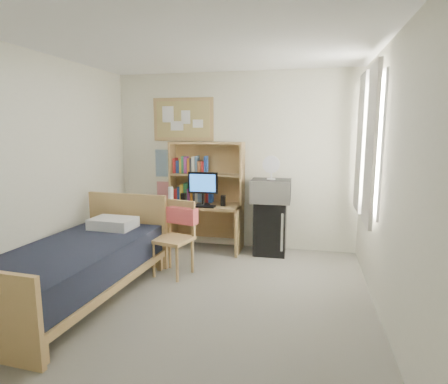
% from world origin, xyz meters
% --- Properties ---
extents(floor, '(3.60, 4.20, 0.02)m').
position_xyz_m(floor, '(0.00, 0.00, -0.01)').
color(floor, gray).
rests_on(floor, ground).
extents(ceiling, '(3.60, 4.20, 0.02)m').
position_xyz_m(ceiling, '(0.00, 0.00, 2.60)').
color(ceiling, white).
rests_on(ceiling, wall_back).
extents(wall_back, '(3.60, 0.04, 2.60)m').
position_xyz_m(wall_back, '(0.00, 2.10, 1.30)').
color(wall_back, white).
rests_on(wall_back, floor).
extents(wall_front, '(3.60, 0.04, 2.60)m').
position_xyz_m(wall_front, '(0.00, -2.10, 1.30)').
color(wall_front, white).
rests_on(wall_front, floor).
extents(wall_left, '(0.04, 4.20, 2.60)m').
position_xyz_m(wall_left, '(-1.80, 0.00, 1.30)').
color(wall_left, white).
rests_on(wall_left, floor).
extents(wall_right, '(0.04, 4.20, 2.60)m').
position_xyz_m(wall_right, '(1.80, 0.00, 1.30)').
color(wall_right, white).
rests_on(wall_right, floor).
extents(window_unit, '(0.10, 1.40, 1.70)m').
position_xyz_m(window_unit, '(1.75, 1.20, 1.60)').
color(window_unit, white).
rests_on(window_unit, wall_right).
extents(curtain_left, '(0.04, 0.55, 1.70)m').
position_xyz_m(curtain_left, '(1.72, 0.80, 1.60)').
color(curtain_left, silver).
rests_on(curtain_left, wall_right).
extents(curtain_right, '(0.04, 0.55, 1.70)m').
position_xyz_m(curtain_right, '(1.72, 1.60, 1.60)').
color(curtain_right, silver).
rests_on(curtain_right, wall_right).
extents(bulletin_board, '(0.94, 0.03, 0.64)m').
position_xyz_m(bulletin_board, '(-0.78, 2.08, 1.92)').
color(bulletin_board, tan).
rests_on(bulletin_board, wall_back).
extents(poster_wave, '(0.30, 0.01, 0.42)m').
position_xyz_m(poster_wave, '(-1.10, 2.09, 1.25)').
color(poster_wave, '#27629C').
rests_on(poster_wave, wall_back).
extents(poster_japan, '(0.28, 0.01, 0.36)m').
position_xyz_m(poster_japan, '(-1.10, 2.09, 0.78)').
color(poster_japan, red).
rests_on(poster_japan, wall_back).
extents(desk, '(1.10, 0.55, 0.69)m').
position_xyz_m(desk, '(-0.38, 1.80, 0.34)').
color(desk, tan).
rests_on(desk, floor).
extents(desk_chair, '(0.55, 0.55, 0.91)m').
position_xyz_m(desk_chair, '(-0.49, 0.75, 0.46)').
color(desk_chair, tan).
rests_on(desk_chair, floor).
extents(mini_fridge, '(0.45, 0.45, 0.76)m').
position_xyz_m(mini_fridge, '(0.59, 1.84, 0.38)').
color(mini_fridge, black).
rests_on(mini_fridge, floor).
extents(bed, '(1.18, 2.18, 0.58)m').
position_xyz_m(bed, '(-1.25, -0.12, 0.29)').
color(bed, black).
rests_on(bed, floor).
extents(hutch, '(1.11, 0.28, 0.90)m').
position_xyz_m(hutch, '(-0.38, 1.95, 1.14)').
color(hutch, tan).
rests_on(hutch, desk).
extents(monitor, '(0.44, 0.04, 0.46)m').
position_xyz_m(monitor, '(-0.38, 1.74, 0.92)').
color(monitor, black).
rests_on(monitor, desk).
extents(keyboard, '(0.42, 0.13, 0.02)m').
position_xyz_m(keyboard, '(-0.38, 1.60, 0.70)').
color(keyboard, black).
rests_on(keyboard, desk).
extents(speaker_left, '(0.07, 0.07, 0.16)m').
position_xyz_m(speaker_left, '(-0.68, 1.74, 0.77)').
color(speaker_left, black).
rests_on(speaker_left, desk).
extents(speaker_right, '(0.06, 0.06, 0.15)m').
position_xyz_m(speaker_right, '(-0.08, 1.74, 0.76)').
color(speaker_right, black).
rests_on(speaker_right, desk).
extents(water_bottle, '(0.07, 0.07, 0.25)m').
position_xyz_m(water_bottle, '(-0.86, 1.70, 0.81)').
color(water_bottle, white).
rests_on(water_bottle, desk).
extents(hoodie, '(0.44, 0.23, 0.20)m').
position_xyz_m(hoodie, '(-0.44, 0.95, 0.71)').
color(hoodie, '#FF6261').
rests_on(hoodie, desk_chair).
extents(microwave, '(0.55, 0.42, 0.32)m').
position_xyz_m(microwave, '(0.59, 1.82, 0.92)').
color(microwave, silver).
rests_on(microwave, mini_fridge).
extents(desk_fan, '(0.24, 0.24, 0.30)m').
position_xyz_m(desk_fan, '(0.59, 1.82, 1.23)').
color(desk_fan, white).
rests_on(desk_fan, microwave).
extents(pillow, '(0.54, 0.40, 0.12)m').
position_xyz_m(pillow, '(-1.21, 0.63, 0.64)').
color(pillow, white).
rests_on(pillow, bed).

